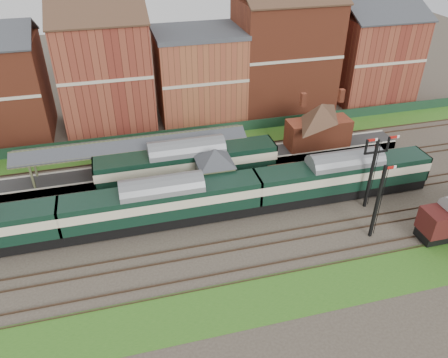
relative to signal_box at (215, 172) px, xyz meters
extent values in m
plane|color=#473D33|center=(3.00, -3.25, -3.19)|extent=(160.00, 160.00, 0.00)
cube|color=#2D6619|center=(3.00, 12.75, -3.16)|extent=(90.00, 4.50, 0.06)
cube|color=#2D6619|center=(3.00, -15.25, -3.16)|extent=(90.00, 5.00, 0.06)
cube|color=#193823|center=(3.00, 14.75, -2.44)|extent=(90.00, 0.12, 1.50)
cube|color=#2D2D2D|center=(-2.00, 6.50, -2.69)|extent=(55.00, 3.40, 1.00)
cube|color=#657C58|center=(0.00, 0.00, -1.99)|extent=(3.40, 3.20, 2.40)
cube|color=#4A4D30|center=(0.00, 0.00, 0.21)|extent=(3.60, 3.40, 2.00)
pyramid|color=#383A3F|center=(0.00, 0.00, 2.01)|extent=(5.40, 5.40, 1.60)
cube|color=maroon|center=(8.00, 0.00, -2.09)|extent=(3.00, 2.40, 2.20)
cube|color=#4C3323|center=(8.00, -0.65, -0.64)|extent=(3.20, 1.34, 0.79)
cube|color=#4C3323|center=(8.00, 0.65, -0.64)|extent=(3.20, 1.34, 0.79)
cube|color=brown|center=(15.00, 6.50, -0.44)|extent=(8.00, 3.00, 3.50)
pyramid|color=#4C3323|center=(15.00, 6.50, 2.41)|extent=(8.10, 8.10, 2.20)
cube|color=brown|center=(12.50, 6.50, 2.91)|extent=(0.60, 0.60, 1.60)
cube|color=brown|center=(17.50, 6.50, 2.91)|extent=(0.60, 0.60, 1.60)
cube|color=#4A4D30|center=(-19.00, 5.20, -0.49)|extent=(0.22, 0.22, 3.40)
cube|color=#4A4D30|center=(3.00, 7.80, -0.49)|extent=(0.22, 0.22, 3.40)
cube|color=#383A3F|center=(-8.00, 5.55, 1.41)|extent=(26.00, 1.99, 0.90)
cube|color=#383A3F|center=(-8.00, 7.45, 1.41)|extent=(26.00, 1.99, 0.90)
cube|color=#4A4D30|center=(-8.00, 6.50, 1.79)|extent=(26.00, 0.20, 0.20)
cube|color=black|center=(15.00, -5.75, 0.81)|extent=(0.25, 0.25, 8.00)
cube|color=black|center=(15.00, -5.75, 3.41)|extent=(2.60, 0.18, 0.18)
cube|color=#B2140F|center=(14.35, -5.75, 4.86)|extent=(1.10, 0.08, 0.25)
cube|color=#B2140F|center=(16.75, -5.75, 4.86)|extent=(1.10, 0.08, 0.25)
cube|color=black|center=(13.00, -10.25, 0.81)|extent=(0.25, 0.25, 8.00)
cube|color=#B2140F|center=(13.55, -10.25, 4.51)|extent=(1.10, 0.08, 0.25)
cube|color=maroon|center=(-10.00, 21.75, 4.31)|extent=(12.00, 10.00, 15.00)
cube|color=brown|center=(3.00, 21.75, 2.81)|extent=(12.00, 10.00, 12.00)
cube|color=brown|center=(16.00, 21.75, 4.81)|extent=(14.00, 10.00, 16.00)
cube|color=maroon|center=(31.00, 21.75, 3.31)|extent=(12.00, 10.00, 13.00)
cube|color=black|center=(-6.02, -3.25, -2.44)|extent=(19.38, 2.71, 1.18)
cube|color=black|center=(-6.02, -3.25, -0.45)|extent=(19.38, 3.02, 2.80)
cube|color=beige|center=(-6.02, -3.25, -0.11)|extent=(19.40, 3.06, 0.97)
cube|color=slate|center=(-6.02, -3.25, 1.11)|extent=(19.38, 3.02, 0.65)
cube|color=black|center=(13.36, -3.25, -2.44)|extent=(19.38, 2.71, 1.18)
cube|color=black|center=(13.36, -3.25, -0.45)|extent=(19.38, 3.02, 2.80)
cube|color=beige|center=(13.36, -3.25, -0.11)|extent=(19.40, 3.06, 0.97)
cube|color=slate|center=(13.36, -3.25, 1.11)|extent=(19.38, 3.02, 0.65)
cube|color=black|center=(-2.40, 3.25, -2.41)|extent=(20.22, 2.83, 1.24)
cube|color=black|center=(-2.40, 3.25, -0.34)|extent=(20.22, 3.15, 2.92)
cube|color=beige|center=(-2.40, 3.25, 0.01)|extent=(20.24, 3.19, 1.01)
cube|color=slate|center=(-2.40, 3.25, 1.29)|extent=(20.22, 3.15, 0.67)
cube|color=black|center=(20.06, -12.25, -2.59)|extent=(5.87, 2.16, 0.88)
camera|label=1|loc=(-9.08, -38.31, 24.48)|focal=35.00mm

